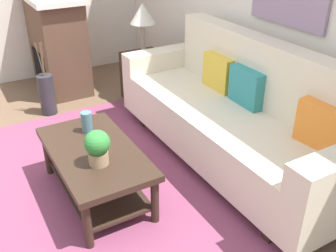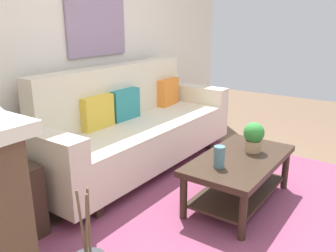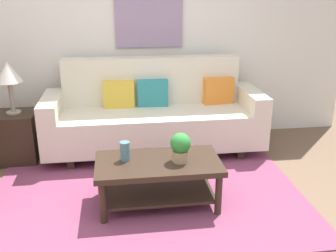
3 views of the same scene
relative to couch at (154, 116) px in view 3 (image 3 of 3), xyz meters
The scene contains 13 objects.
ground_plane 1.73m from the couch, 96.06° to the right, with size 9.50×9.50×0.00m, color brown.
wall_back 1.08m from the couch, 108.32° to the left, with size 5.50×0.10×2.70m, color silver.
area_rug 1.26m from the couch, 98.62° to the right, with size 2.92×1.85×0.01m, color #843D5B.
couch is the anchor object (origin of this frame).
throw_pillow_mustard 0.49m from the couch, 162.74° to the left, with size 0.36×0.12×0.32m, color gold.
throw_pillow_teal 0.28m from the couch, 90.00° to the left, with size 0.36×0.12×0.32m, color teal.
throw_pillow_orange 0.84m from the couch, ahead, with size 0.36×0.12×0.32m, color orange.
coffee_table 1.25m from the couch, 94.12° to the right, with size 1.10×0.60×0.43m.
tabletop_vase 1.25m from the couch, 107.56° to the right, with size 0.09×0.09×0.17m, color slate.
potted_plant_tabletop 1.28m from the couch, 85.36° to the right, with size 0.18×0.18×0.26m.
side_table 1.56m from the couch, behind, with size 0.44×0.44×0.56m, color #332319.
table_lamp 1.65m from the couch, behind, with size 0.28×0.28×0.57m.
framed_painting 1.18m from the couch, 90.00° to the left, with size 0.81×0.03×0.69m, color gray.
Camera 3 is at (-0.25, -2.68, 1.90)m, focal length 41.87 mm.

